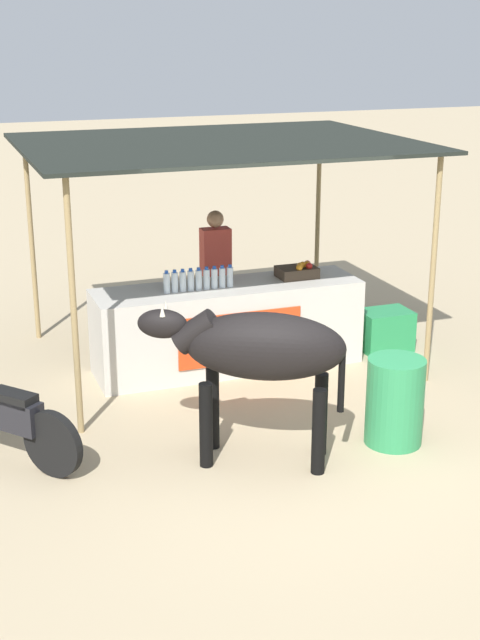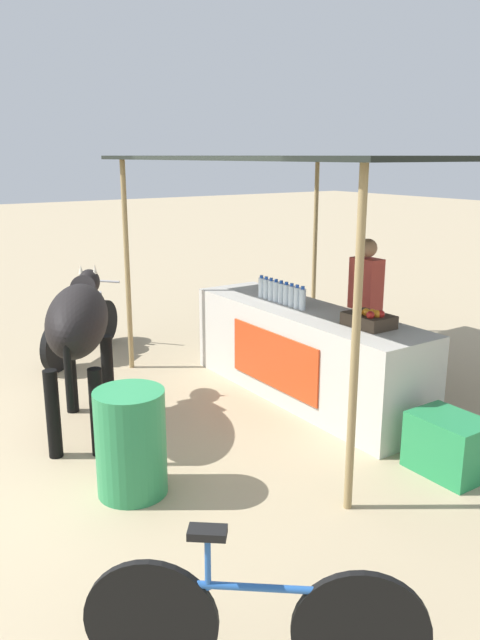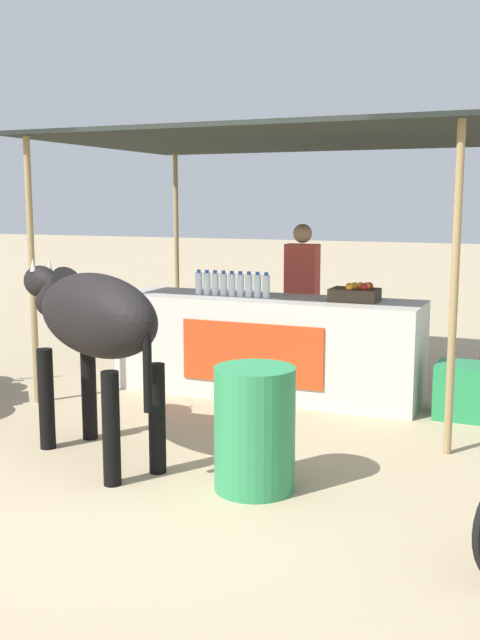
% 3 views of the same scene
% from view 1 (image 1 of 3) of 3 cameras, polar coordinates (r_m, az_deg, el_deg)
% --- Properties ---
extents(ground_plane, '(60.00, 60.00, 0.00)m').
position_cam_1_polar(ground_plane, '(8.30, 4.31, -8.19)').
color(ground_plane, tan).
extents(stall_counter, '(3.00, 0.82, 0.96)m').
position_cam_1_polar(stall_counter, '(10.00, -0.78, -0.42)').
color(stall_counter, beige).
rests_on(stall_counter, ground).
extents(stall_awning, '(4.20, 3.20, 2.50)m').
position_cam_1_polar(stall_awning, '(9.83, -1.42, 10.79)').
color(stall_awning, black).
rests_on(stall_awning, ground).
extents(water_bottle_row, '(0.79, 0.07, 0.25)m').
position_cam_1_polar(water_bottle_row, '(9.67, -2.66, 2.60)').
color(water_bottle_row, silver).
rests_on(water_bottle_row, stall_counter).
extents(fruit_crate, '(0.44, 0.32, 0.18)m').
position_cam_1_polar(fruit_crate, '(10.18, 3.72, 3.13)').
color(fruit_crate, '#3F3326').
rests_on(fruit_crate, stall_counter).
extents(vendor_behind_counter, '(0.34, 0.22, 1.65)m').
position_cam_1_polar(vendor_behind_counter, '(10.60, -1.56, 2.77)').
color(vendor_behind_counter, '#383842').
rests_on(vendor_behind_counter, ground).
extents(cooler_box, '(0.60, 0.44, 0.48)m').
position_cam_1_polar(cooler_box, '(10.76, 9.25, -0.64)').
color(cooler_box, '#268C4C').
rests_on(cooler_box, ground).
extents(water_barrel, '(0.53, 0.53, 0.83)m').
position_cam_1_polar(water_barrel, '(8.34, 9.88, -5.15)').
color(water_barrel, '#2D8C51').
rests_on(water_barrel, ground).
extents(cow, '(1.78, 1.17, 1.44)m').
position_cam_1_polar(cow, '(7.67, 1.12, -2.00)').
color(cow, black).
rests_on(cow, ground).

